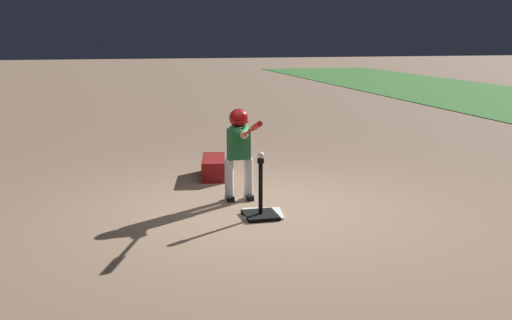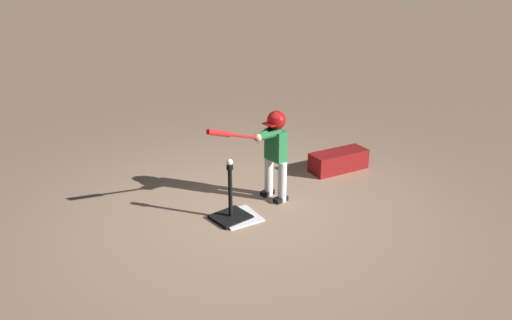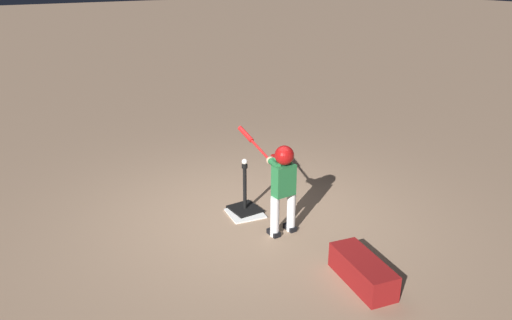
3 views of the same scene
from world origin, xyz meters
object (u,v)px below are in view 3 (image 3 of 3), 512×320
(baseball, at_px, (245,162))
(equipment_bag, at_px, (362,271))
(batting_tee, at_px, (245,204))
(batter_child, at_px, (282,178))

(baseball, distance_m, equipment_bag, 2.13)
(batting_tee, bearing_deg, baseball, -176.42)
(batter_child, distance_m, baseball, 0.72)
(batting_tee, distance_m, baseball, 0.61)
(equipment_bag, bearing_deg, baseball, 15.68)
(equipment_bag, bearing_deg, batter_child, 14.83)
(batting_tee, relative_size, baseball, 9.05)
(batting_tee, relative_size, batter_child, 0.59)
(baseball, bearing_deg, equipment_bag, -175.20)
(batter_child, xyz_separation_m, baseball, (0.72, 0.08, -0.01))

